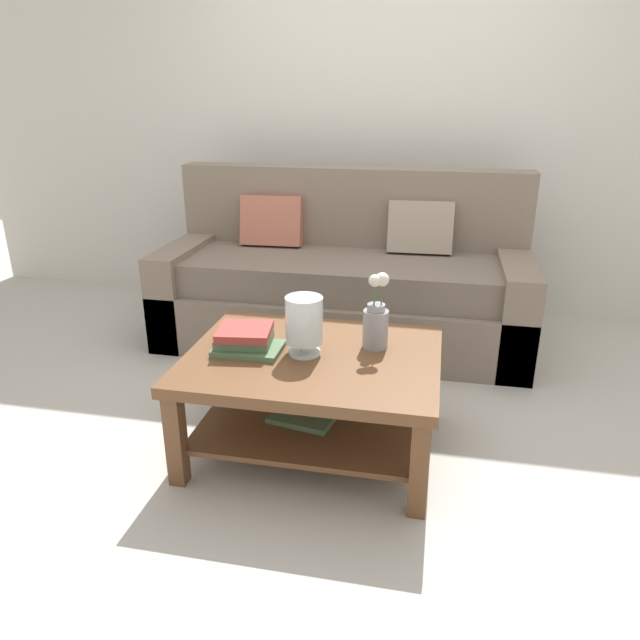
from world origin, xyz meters
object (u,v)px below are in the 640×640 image
book_stack_main (246,340)px  glass_hurricane_vase (304,322)px  coffee_table (313,380)px  couch (344,284)px  flower_pitcher (376,320)px

book_stack_main → glass_hurricane_vase: (0.26, 0.01, 0.10)m
coffee_table → book_stack_main: size_ratio=3.63×
book_stack_main → coffee_table: bearing=2.8°
couch → flower_pitcher: 1.24m
book_stack_main → flower_pitcher: 0.57m
flower_pitcher → glass_hurricane_vase: bearing=-155.5°
couch → coffee_table: size_ratio=2.10×
coffee_table → flower_pitcher: flower_pitcher is taller
couch → flower_pitcher: size_ratio=6.57×
book_stack_main → flower_pitcher: bearing=14.5°
glass_hurricane_vase → flower_pitcher: (0.29, 0.13, -0.02)m
couch → glass_hurricane_vase: couch is taller
coffee_table → flower_pitcher: bearing=26.7°
couch → coffee_table: couch is taller
book_stack_main → glass_hurricane_vase: 0.28m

